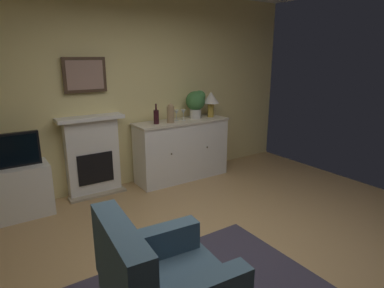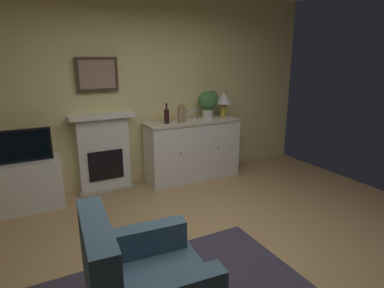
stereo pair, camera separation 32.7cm
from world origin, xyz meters
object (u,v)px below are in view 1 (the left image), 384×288
(vase_decorative, at_px, (171,113))
(tv_cabinet, at_px, (17,192))
(framed_picture, at_px, (85,75))
(wine_glass_left, at_px, (176,113))
(fireplace_unit, at_px, (93,156))
(sideboard_cabinet, at_px, (182,150))
(tv_set, at_px, (10,151))
(wine_bottle, at_px, (156,117))
(table_lamp, at_px, (211,99))
(potted_plant_small, at_px, (196,102))
(wine_glass_center, at_px, (183,112))

(vase_decorative, relative_size, tv_cabinet, 0.37)
(framed_picture, height_order, wine_glass_left, framed_picture)
(fireplace_unit, bearing_deg, vase_decorative, -11.61)
(sideboard_cabinet, xyz_separation_m, tv_set, (-2.30, -0.01, 0.36))
(sideboard_cabinet, relative_size, tv_set, 2.38)
(sideboard_cabinet, xyz_separation_m, wine_bottle, (-0.43, -0.02, 0.57))
(table_lamp, distance_m, potted_plant_small, 0.26)
(framed_picture, bearing_deg, tv_cabinet, -167.99)
(fireplace_unit, bearing_deg, tv_set, -169.23)
(fireplace_unit, distance_m, wine_glass_left, 1.35)
(sideboard_cabinet, bearing_deg, potted_plant_small, 8.63)
(framed_picture, xyz_separation_m, tv_cabinet, (-0.98, -0.21, -1.32))
(framed_picture, bearing_deg, vase_decorative, -13.84)
(framed_picture, xyz_separation_m, wine_glass_left, (1.25, -0.20, -0.58))
(sideboard_cabinet, distance_m, vase_decorative, 0.64)
(framed_picture, bearing_deg, potted_plant_small, -6.24)
(fireplace_unit, height_order, wine_glass_left, fireplace_unit)
(table_lamp, xyz_separation_m, tv_cabinet, (-2.85, 0.02, -0.89))
(wine_bottle, xyz_separation_m, tv_set, (-1.86, 0.01, -0.20))
(tv_set, bearing_deg, tv_cabinet, 90.00)
(wine_bottle, xyz_separation_m, wine_glass_left, (0.36, 0.04, 0.01))
(wine_bottle, bearing_deg, tv_set, 179.76)
(wine_bottle, distance_m, wine_glass_left, 0.36)
(framed_picture, bearing_deg, wine_glass_center, -9.20)
(fireplace_unit, height_order, sideboard_cabinet, fireplace_unit)
(framed_picture, distance_m, wine_glass_center, 1.50)
(wine_glass_left, distance_m, tv_set, 2.24)
(vase_decorative, bearing_deg, wine_glass_center, 11.57)
(framed_picture, distance_m, wine_glass_left, 1.39)
(wine_bottle, bearing_deg, framed_picture, 164.98)
(table_lamp, xyz_separation_m, wine_bottle, (-0.98, -0.02, -0.17))
(table_lamp, bearing_deg, potted_plant_small, 169.76)
(framed_picture, height_order, tv_set, framed_picture)
(wine_bottle, relative_size, wine_glass_left, 1.76)
(sideboard_cabinet, height_order, wine_bottle, wine_bottle)
(tv_set, bearing_deg, potted_plant_small, 1.18)
(wine_glass_left, relative_size, tv_set, 0.27)
(framed_picture, relative_size, sideboard_cabinet, 0.37)
(wine_bottle, relative_size, potted_plant_small, 0.67)
(fireplace_unit, xyz_separation_m, vase_decorative, (1.11, -0.23, 0.51))
(vase_decorative, xyz_separation_m, tv_set, (-2.08, 0.04, -0.24))
(vase_decorative, relative_size, potted_plant_small, 0.65)
(tv_cabinet, height_order, tv_set, tv_set)
(framed_picture, relative_size, wine_bottle, 1.90)
(tv_set, bearing_deg, framed_picture, 13.31)
(sideboard_cabinet, bearing_deg, wine_bottle, -177.88)
(table_lamp, distance_m, tv_cabinet, 2.98)
(table_lamp, relative_size, wine_glass_left, 2.42)
(tv_set, bearing_deg, table_lamp, 0.16)
(table_lamp, bearing_deg, tv_cabinet, 179.70)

